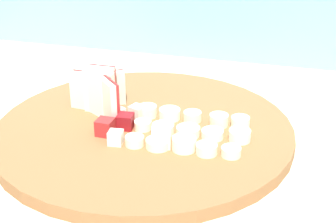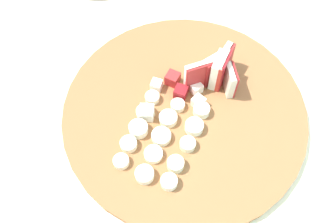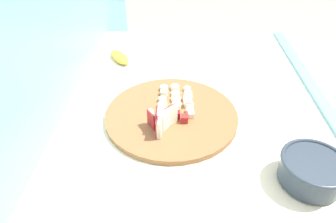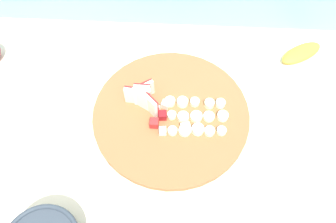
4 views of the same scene
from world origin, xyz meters
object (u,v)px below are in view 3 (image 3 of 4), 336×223
at_px(apple_wedge_fan, 161,121).
at_px(apple_dice_pile, 180,113).
at_px(banana_slice_rows, 175,99).
at_px(ceramic_bowl, 312,170).
at_px(banana_peel, 120,57).
at_px(cutting_board, 171,115).

bearing_deg(apple_wedge_fan, apple_dice_pile, -40.59).
height_order(apple_dice_pile, banana_slice_rows, apple_dice_pile).
height_order(banana_slice_rows, ceramic_bowl, ceramic_bowl).
xyz_separation_m(apple_wedge_fan, banana_slice_rows, (0.13, -0.04, -0.02)).
relative_size(ceramic_bowl, banana_peel, 1.13).
xyz_separation_m(apple_wedge_fan, ceramic_bowl, (-0.16, -0.35, -0.01)).
height_order(apple_dice_pile, ceramic_bowl, ceramic_bowl).
bearing_deg(banana_peel, cutting_board, -148.78).
height_order(apple_wedge_fan, banana_slice_rows, apple_wedge_fan).
bearing_deg(apple_wedge_fan, ceramic_bowl, -113.76).
bearing_deg(banana_slice_rows, ceramic_bowl, -132.45).
distance_m(cutting_board, ceramic_bowl, 0.40).
xyz_separation_m(apple_dice_pile, banana_slice_rows, (0.07, 0.02, -0.00)).
bearing_deg(apple_dice_pile, ceramic_bowl, -125.70).
height_order(apple_wedge_fan, ceramic_bowl, apple_wedge_fan).
distance_m(cutting_board, apple_dice_pile, 0.03).
xyz_separation_m(cutting_board, ceramic_bowl, (-0.23, -0.33, 0.03)).
bearing_deg(cutting_board, ceramic_bowl, -124.79).
height_order(banana_slice_rows, banana_peel, banana_slice_rows).
relative_size(cutting_board, ceramic_bowl, 2.59).
bearing_deg(banana_slice_rows, cutting_board, 170.86).
distance_m(cutting_board, banana_peel, 0.42).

